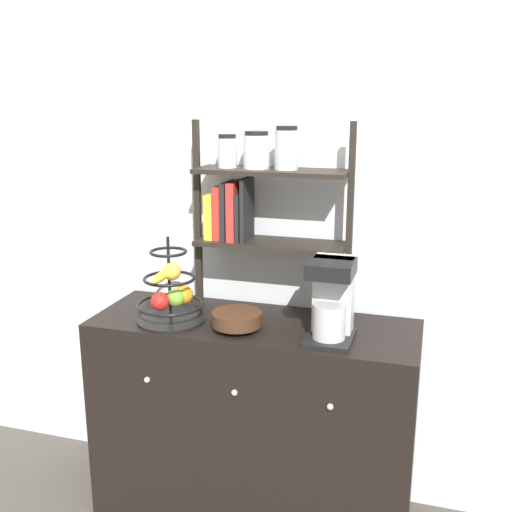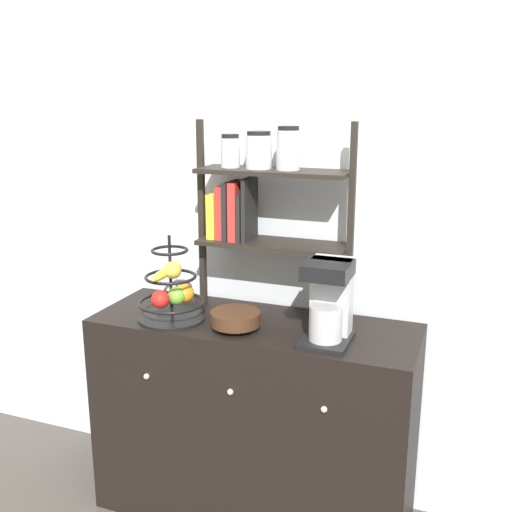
# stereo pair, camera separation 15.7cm
# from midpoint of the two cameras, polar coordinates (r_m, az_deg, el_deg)

# --- Properties ---
(wall_back) EXTENTS (7.00, 0.05, 2.60)m
(wall_back) POSITION_cam_midpoint_polar(r_m,az_deg,el_deg) (2.52, 3.82, 5.15)
(wall_back) COLOR silver
(wall_back) RESTS_ON ground_plane
(sideboard) EXTENTS (1.29, 0.48, 0.86)m
(sideboard) POSITION_cam_midpoint_polar(r_m,az_deg,el_deg) (2.57, 1.58, -15.34)
(sideboard) COLOR black
(sideboard) RESTS_ON ground_plane
(coffee_maker) EXTENTS (0.17, 0.21, 0.30)m
(coffee_maker) POSITION_cam_midpoint_polar(r_m,az_deg,el_deg) (2.19, 9.03, -4.27)
(coffee_maker) COLOR black
(coffee_maker) RESTS_ON sideboard
(fruit_stand) EXTENTS (0.27, 0.27, 0.35)m
(fruit_stand) POSITION_cam_midpoint_polar(r_m,az_deg,el_deg) (2.38, -6.16, -3.52)
(fruit_stand) COLOR black
(fruit_stand) RESTS_ON sideboard
(wooden_bowl) EXTENTS (0.19, 0.19, 0.07)m
(wooden_bowl) POSITION_cam_midpoint_polar(r_m,az_deg,el_deg) (2.29, -0.01, -6.04)
(wooden_bowl) COLOR #422819
(wooden_bowl) RESTS_ON sideboard
(shelf_hutch) EXTENTS (0.65, 0.20, 0.78)m
(shelf_hutch) POSITION_cam_midpoint_polar(r_m,az_deg,el_deg) (2.38, 1.94, 5.82)
(shelf_hutch) COLOR black
(shelf_hutch) RESTS_ON sideboard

